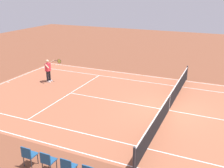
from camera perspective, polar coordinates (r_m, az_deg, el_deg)
The scene contains 9 objects.
ground_plane at distance 15.05m, azimuth 12.17°, elevation -5.59°, with size 60.00×60.00×0.00m, color brown.
court_slab at distance 15.05m, azimuth 12.17°, elevation -5.59°, with size 24.20×11.40×0.00m, color #935138.
court_line_markings at distance 15.04m, azimuth 12.17°, elevation -5.57°, with size 23.85×11.05×0.01m.
tennis_net at distance 14.85m, azimuth 12.31°, elevation -3.87°, with size 0.10×11.70×1.08m.
tennis_player_near at distance 19.50m, azimuth -13.57°, elevation 3.09°, with size 1.07×0.78×1.70m.
tennis_ball at distance 17.20m, azimuth 13.28°, elevation -2.29°, with size 0.07×0.07×0.07m, color #CCE01E.
spectator_chair_5 at distance 9.72m, azimuth -9.49°, elevation -17.18°, with size 0.44×0.44×0.88m.
spectator_chair_6 at distance 10.15m, azimuth -13.75°, elevation -15.73°, with size 0.44×0.44×0.88m.
spectator_chair_7 at distance 10.63m, azimuth -17.58°, elevation -14.33°, with size 0.44×0.44×0.88m.
Camera 1 is at (-2.54, 13.43, 6.30)m, focal length 42.32 mm.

